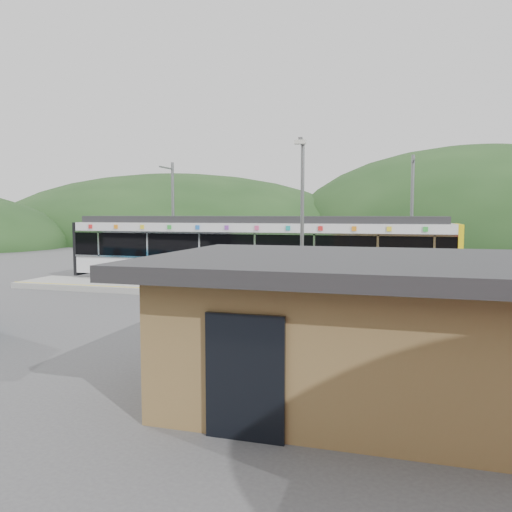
# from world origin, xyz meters

# --- Properties ---
(ground) EXTENTS (120.00, 120.00, 0.00)m
(ground) POSITION_xyz_m (0.00, 0.00, 0.00)
(ground) COLOR #4C4C4F
(ground) RESTS_ON ground
(hills) EXTENTS (146.00, 149.00, 26.00)m
(hills) POSITION_xyz_m (6.19, 5.29, 0.00)
(hills) COLOR #1E3D19
(hills) RESTS_ON ground
(platform) EXTENTS (26.00, 3.20, 0.30)m
(platform) POSITION_xyz_m (0.00, 3.30, 0.15)
(platform) COLOR #9E9E99
(platform) RESTS_ON ground
(yellow_line) EXTENTS (26.00, 0.10, 0.01)m
(yellow_line) POSITION_xyz_m (0.00, 2.00, 0.30)
(yellow_line) COLOR yellow
(yellow_line) RESTS_ON platform
(train) EXTENTS (20.44, 3.01, 3.74)m
(train) POSITION_xyz_m (-1.04, 6.00, 2.06)
(train) COLOR black
(train) RESTS_ON ground
(catenary_mast_west) EXTENTS (0.18, 1.80, 7.00)m
(catenary_mast_west) POSITION_xyz_m (-7.00, 8.56, 3.65)
(catenary_mast_west) COLOR slate
(catenary_mast_west) RESTS_ON ground
(catenary_mast_east) EXTENTS (0.18, 1.80, 7.00)m
(catenary_mast_east) POSITION_xyz_m (7.00, 8.56, 3.65)
(catenary_mast_east) COLOR slate
(catenary_mast_east) RESTS_ON ground
(station_shelter) EXTENTS (9.20, 6.20, 3.00)m
(station_shelter) POSITION_xyz_m (6.00, -9.01, 1.55)
(station_shelter) COLOR olive
(station_shelter) RESTS_ON ground
(lamp_post) EXTENTS (0.37, 1.10, 6.21)m
(lamp_post) POSITION_xyz_m (3.41, -3.68, 3.70)
(lamp_post) COLOR slate
(lamp_post) RESTS_ON ground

